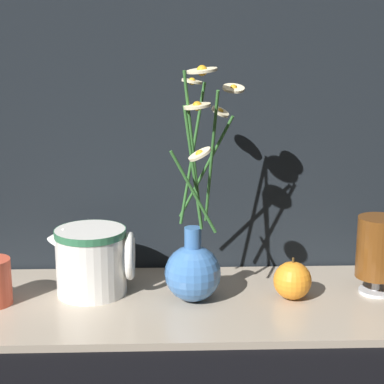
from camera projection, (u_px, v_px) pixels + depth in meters
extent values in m
plane|color=black|center=(193.00, 306.00, 1.08)|extent=(6.00, 6.00, 0.00)
cube|color=tan|center=(193.00, 303.00, 1.08)|extent=(0.83, 0.32, 0.01)
sphere|color=#3F72B7|center=(190.00, 273.00, 1.07)|extent=(0.09, 0.09, 0.09)
cylinder|color=#3F72B7|center=(190.00, 240.00, 1.06)|extent=(0.03, 0.03, 0.04)
cylinder|color=#336B2D|center=(205.00, 168.00, 1.07)|extent=(0.09, 0.06, 0.18)
cylinder|color=beige|center=(220.00, 112.00, 1.10)|extent=(0.04, 0.04, 0.02)
sphere|color=gold|center=(220.00, 112.00, 1.10)|extent=(0.01, 0.01, 0.01)
cylinder|color=#336B2D|center=(195.00, 193.00, 1.00)|extent=(0.08, 0.02, 0.14)
cylinder|color=beige|center=(200.00, 154.00, 0.95)|extent=(0.04, 0.04, 0.02)
sphere|color=gold|center=(200.00, 154.00, 0.95)|extent=(0.01, 0.01, 0.01)
cylinder|color=#336B2D|center=(211.00, 159.00, 1.04)|extent=(0.02, 0.08, 0.23)
cylinder|color=beige|center=(234.00, 88.00, 1.02)|extent=(0.04, 0.04, 0.01)
sphere|color=gold|center=(234.00, 88.00, 1.02)|extent=(0.01, 0.01, 0.01)
cylinder|color=#336B2D|center=(196.00, 152.00, 1.01)|extent=(0.04, 0.02, 0.26)
cylinder|color=beige|center=(202.00, 70.00, 0.97)|extent=(0.06, 0.06, 0.01)
sphere|color=gold|center=(202.00, 70.00, 0.97)|extent=(0.02, 0.02, 0.02)
cylinder|color=#336B2D|center=(194.00, 169.00, 1.02)|extent=(0.03, 0.02, 0.20)
cylinder|color=beige|center=(197.00, 106.00, 0.98)|extent=(0.05, 0.05, 0.01)
sphere|color=gold|center=(197.00, 106.00, 0.98)|extent=(0.01, 0.01, 0.01)
cylinder|color=#336B2D|center=(192.00, 155.00, 1.05)|extent=(0.04, 0.01, 0.24)
cylinder|color=beige|center=(194.00, 81.00, 1.04)|extent=(0.04, 0.04, 0.01)
sphere|color=gold|center=(194.00, 81.00, 1.04)|extent=(0.01, 0.01, 0.01)
cylinder|color=white|center=(91.00, 261.00, 1.10)|extent=(0.12, 0.12, 0.11)
cylinder|color=#33724C|center=(90.00, 233.00, 1.09)|extent=(0.12, 0.12, 0.01)
torus|color=white|center=(130.00, 256.00, 1.10)|extent=(0.01, 0.08, 0.08)
cone|color=white|center=(60.00, 235.00, 1.09)|extent=(0.04, 0.03, 0.04)
cylinder|color=silver|center=(376.00, 291.00, 1.11)|extent=(0.06, 0.06, 0.01)
cylinder|color=silver|center=(376.00, 283.00, 1.11)|extent=(0.01, 0.01, 0.02)
cylinder|color=brown|center=(379.00, 247.00, 1.09)|extent=(0.07, 0.07, 0.11)
sphere|color=orange|center=(293.00, 281.00, 1.08)|extent=(0.06, 0.06, 0.06)
cylinder|color=#4C3819|center=(293.00, 260.00, 1.07)|extent=(0.00, 0.00, 0.01)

